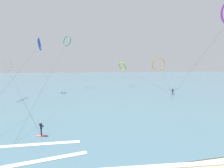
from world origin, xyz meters
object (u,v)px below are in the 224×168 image
object	(u,v)px
surfer_teal	(173,92)
kite_lime	(122,66)
kite_cobalt	(39,44)
kite_ivory	(4,61)
surfer_coral	(41,130)
kite_emerald	(67,41)
kite_amber	(158,64)

from	to	relation	value
surfer_teal	kite_lime	world-z (taller)	kite_lime
surfer_teal	kite_cobalt	bearing A→B (deg)	-14.63
kite_cobalt	kite_ivory	world-z (taller)	kite_cobalt
surfer_coral	kite_emerald	world-z (taller)	kite_emerald
surfer_teal	kite_amber	xyz separation A→B (m)	(1.70, 12.31, 8.17)
kite_amber	kite_emerald	distance (m)	35.33
kite_lime	kite_amber	size ratio (longest dim) A/B	1.70
kite_emerald	kite_cobalt	bearing A→B (deg)	-83.65
kite_lime	kite_amber	distance (m)	14.40
surfer_coral	kite_amber	size ratio (longest dim) A/B	0.12
kite_ivory	kite_lime	bearing A→B (deg)	-54.92
kite_emerald	kite_cobalt	distance (m)	12.48
surfer_teal	kite_amber	size ratio (longest dim) A/B	0.12
kite_amber	kite_emerald	world-z (taller)	kite_emerald
kite_ivory	kite_amber	bearing A→B (deg)	-71.01
kite_ivory	surfer_coral	bearing A→B (deg)	-142.06
surfer_teal	kite_emerald	size ratio (longest dim) A/B	0.04
kite_emerald	kite_ivory	bearing A→B (deg)	-81.55
surfer_teal	kite_lime	size ratio (longest dim) A/B	0.07
surfer_coral	kite_lime	bearing A→B (deg)	132.10
surfer_coral	kite_amber	bearing A→B (deg)	114.39
surfer_coral	kite_cobalt	bearing A→B (deg)	172.51
kite_amber	kite_lime	bearing A→B (deg)	-24.97
kite_amber	surfer_coral	bearing A→B (deg)	58.72
surfer_coral	kite_cobalt	distance (m)	36.49
surfer_teal	kite_ivory	distance (m)	45.47
kite_amber	kite_cobalt	xyz separation A→B (m)	(-40.38, -0.83, 6.12)
surfer_teal	kite_ivory	xyz separation A→B (m)	(-44.59, 2.28, 8.62)
kite_emerald	surfer_teal	bearing A→B (deg)	9.38
surfer_teal	kite_lime	xyz separation A→B (m)	(-9.69, 21.09, 7.41)
surfer_teal	kite_cobalt	xyz separation A→B (m)	(-38.69, 11.48, 14.30)
kite_amber	kite_cobalt	world-z (taller)	kite_cobalt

